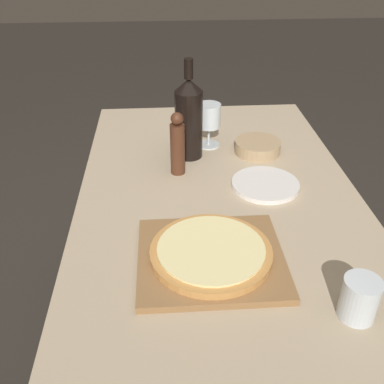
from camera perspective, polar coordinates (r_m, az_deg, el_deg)
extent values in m
plane|color=#2D2823|center=(1.79, 2.74, -20.56)|extent=(12.00, 12.00, 0.00)
cube|color=tan|center=(1.30, 3.54, -1.18)|extent=(0.81, 1.39, 0.03)
cylinder|color=brown|center=(2.03, -8.75, -0.25)|extent=(0.06, 0.06, 0.70)
cylinder|color=brown|center=(2.08, 10.56, 0.46)|extent=(0.06, 0.06, 0.70)
cube|color=olive|center=(1.06, 2.40, -8.43)|extent=(0.34, 0.30, 0.02)
cylinder|color=#C68947|center=(1.05, 2.43, -7.68)|extent=(0.28, 0.28, 0.02)
cylinder|color=beige|center=(1.04, 2.44, -7.18)|extent=(0.25, 0.25, 0.01)
cylinder|color=black|center=(1.46, -0.41, 8.54)|extent=(0.09, 0.09, 0.22)
cone|color=black|center=(1.41, -0.43, 13.43)|extent=(0.09, 0.09, 0.04)
cylinder|color=black|center=(1.40, -0.44, 15.40)|extent=(0.03, 0.03, 0.06)
cylinder|color=#4C2819|center=(1.37, -1.85, 5.44)|extent=(0.04, 0.04, 0.16)
sphere|color=#4C2819|center=(1.33, -1.92, 9.29)|extent=(0.04, 0.04, 0.04)
cylinder|color=silver|center=(1.58, 2.22, 6.04)|extent=(0.08, 0.08, 0.00)
cylinder|color=silver|center=(1.56, 2.24, 7.20)|extent=(0.01, 0.01, 0.07)
cylinder|color=silver|center=(1.53, 2.30, 9.68)|extent=(0.08, 0.08, 0.08)
cylinder|color=tan|center=(1.53, 8.33, 5.70)|extent=(0.15, 0.15, 0.04)
cylinder|color=silver|center=(0.97, 20.50, -12.55)|extent=(0.08, 0.08, 0.09)
cylinder|color=white|center=(1.35, 9.28, 0.96)|extent=(0.20, 0.20, 0.01)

